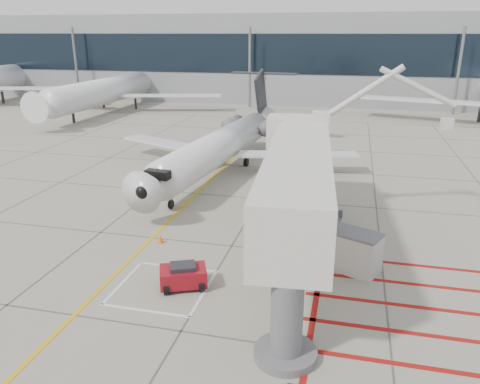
# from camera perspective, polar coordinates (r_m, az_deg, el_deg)

# --- Properties ---
(ground_plane) EXTENTS (260.00, 260.00, 0.00)m
(ground_plane) POSITION_cam_1_polar(r_m,az_deg,el_deg) (22.60, -3.62, -10.85)
(ground_plane) COLOR gray
(ground_plane) RESTS_ON ground
(regional_jet) EXTENTS (25.50, 30.78, 7.49)m
(regional_jet) POSITION_cam_1_polar(r_m,az_deg,el_deg) (36.48, -3.79, 7.07)
(regional_jet) COLOR silver
(regional_jet) RESTS_ON ground_plane
(jet_bridge) EXTENTS (11.02, 20.63, 7.97)m
(jet_bridge) POSITION_cam_1_polar(r_m,az_deg,el_deg) (22.26, 6.98, -0.15)
(jet_bridge) COLOR silver
(jet_bridge) RESTS_ON ground_plane
(pushback_tug) EXTENTS (2.46, 2.04, 1.23)m
(pushback_tug) POSITION_cam_1_polar(r_m,az_deg,el_deg) (21.98, -6.95, -10.03)
(pushback_tug) COLOR maroon
(pushback_tug) RESTS_ON ground_plane
(baggage_cart) EXTENTS (1.83, 1.36, 1.04)m
(baggage_cart) POSITION_cam_1_polar(r_m,az_deg,el_deg) (28.85, 10.55, -3.16)
(baggage_cart) COLOR #5A5B5F
(baggage_cart) RESTS_ON ground_plane
(ground_power_unit) EXTENTS (2.96, 2.41, 2.04)m
(ground_power_unit) POSITION_cam_1_polar(r_m,az_deg,el_deg) (23.78, 13.56, -7.02)
(ground_power_unit) COLOR #B8B4AF
(ground_power_unit) RESTS_ON ground_plane
(cone_nose) EXTENTS (0.34, 0.34, 0.47)m
(cone_nose) POSITION_cam_1_polar(r_m,az_deg,el_deg) (26.69, -9.67, -5.64)
(cone_nose) COLOR #EF5F0C
(cone_nose) RESTS_ON ground_plane
(cone_side) EXTENTS (0.34, 0.34, 0.47)m
(cone_side) POSITION_cam_1_polar(r_m,az_deg,el_deg) (29.97, 2.52, -2.58)
(cone_side) COLOR #EB480C
(cone_side) RESTS_ON ground_plane
(terminal_building) EXTENTS (180.00, 28.00, 14.00)m
(terminal_building) POSITION_cam_1_polar(r_m,az_deg,el_deg) (88.90, 16.74, 15.43)
(terminal_building) COLOR gray
(terminal_building) RESTS_ON ground_plane
(terminal_glass_band) EXTENTS (180.00, 0.10, 6.00)m
(terminal_glass_band) POSITION_cam_1_polar(r_m,az_deg,el_deg) (74.83, 17.28, 15.64)
(terminal_glass_band) COLOR black
(terminal_glass_band) RESTS_ON ground_plane
(bg_aircraft_b) EXTENTS (32.69, 36.32, 10.90)m
(bg_aircraft_b) POSITION_cam_1_polar(r_m,az_deg,el_deg) (73.89, -15.44, 13.78)
(bg_aircraft_b) COLOR silver
(bg_aircraft_b) RESTS_ON ground_plane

